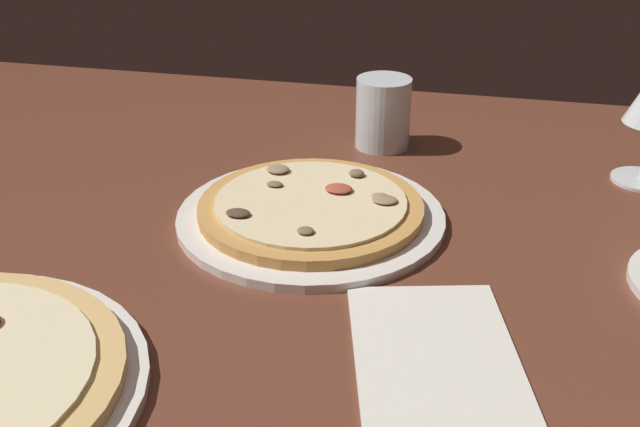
{
  "coord_description": "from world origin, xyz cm",
  "views": [
    {
      "loc": [
        -13.78,
        65.25,
        43.68
      ],
      "look_at": [
        1.87,
        -3.68,
        7.0
      ],
      "focal_mm": 42.99,
      "sensor_mm": 36.0,
      "label": 1
    }
  ],
  "objects": [
    {
      "name": "paper_menu",
      "position": [
        -11.91,
        13.78,
        4.15
      ],
      "size": [
        18.19,
        23.48,
        0.3
      ],
      "primitive_type": "cube",
      "rotation": [
        0.0,
        0.0,
        0.25
      ],
      "color": "silver",
      "rests_on": "dining_table"
    },
    {
      "name": "dining_table",
      "position": [
        0.0,
        0.0,
        2.0
      ],
      "size": [
        150.0,
        110.0,
        4.0
      ],
      "primitive_type": "cube",
      "color": "brown",
      "rests_on": "ground"
    },
    {
      "name": "water_glass",
      "position": [
        -0.61,
        -30.73,
        8.04
      ],
      "size": [
        7.31,
        7.31,
        9.4
      ],
      "color": "silver",
      "rests_on": "dining_table"
    },
    {
      "name": "pizza_main",
      "position": [
        3.73,
        -7.39,
        5.16
      ],
      "size": [
        29.47,
        29.47,
        3.34
      ],
      "color": "silver",
      "rests_on": "dining_table"
    }
  ]
}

